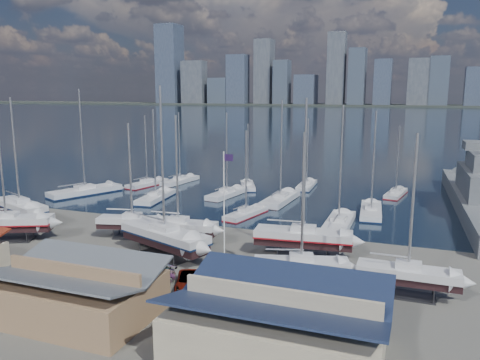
% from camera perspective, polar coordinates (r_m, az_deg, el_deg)
% --- Properties ---
extents(ground, '(1400.00, 1400.00, 0.00)m').
position_cam_1_polar(ground, '(51.45, -7.89, -8.43)').
color(ground, '#605E59').
rests_on(ground, ground).
extents(water, '(1400.00, 600.00, 0.40)m').
position_cam_1_polar(water, '(353.91, 16.65, 7.43)').
color(water, '#1B3040').
rests_on(water, ground).
extents(far_shore, '(1400.00, 80.00, 2.20)m').
position_cam_1_polar(far_shore, '(613.39, 18.33, 8.62)').
color(far_shore, '#2D332D').
rests_on(far_shore, ground).
extents(skyline, '(639.14, 43.80, 107.69)m').
position_cam_1_polar(skyline, '(607.72, 17.77, 12.22)').
color(skyline, '#475166').
rests_on(skyline, far_shore).
extents(shed_grey, '(12.60, 8.40, 4.17)m').
position_cam_1_polar(shed_grey, '(38.32, -19.57, -12.35)').
color(shed_grey, '#8C6B4C').
rests_on(shed_grey, ground).
extents(shed_blue, '(13.65, 9.45, 4.71)m').
position_cam_1_polar(shed_blue, '(31.17, 4.74, -16.68)').
color(shed_blue, '#BFB293').
rests_on(shed_blue, ground).
extents(sailboat_cradle_0, '(10.35, 6.13, 16.15)m').
position_cam_1_polar(sailboat_cradle_0, '(67.12, -25.25, -3.01)').
color(sailboat_cradle_0, '#2D2D33').
rests_on(sailboat_cradle_0, ground).
extents(sailboat_cradle_1, '(10.37, 6.74, 16.30)m').
position_cam_1_polar(sailboat_cradle_1, '(59.78, -26.58, -4.69)').
color(sailboat_cradle_1, '#2D2D33').
rests_on(sailboat_cradle_1, ground).
extents(sailboat_cradle_2, '(8.35, 4.07, 13.35)m').
position_cam_1_polar(sailboat_cradle_2, '(55.90, -12.98, -4.98)').
color(sailboat_cradle_2, '#2D2D33').
rests_on(sailboat_cradle_2, ground).
extents(sailboat_cradle_3, '(11.21, 6.62, 17.40)m').
position_cam_1_polar(sailboat_cradle_3, '(49.03, -9.18, -6.80)').
color(sailboat_cradle_3, '#2D2D33').
rests_on(sailboat_cradle_3, ground).
extents(sailboat_cradle_4, '(8.85, 3.04, 14.33)m').
position_cam_1_polar(sailboat_cradle_4, '(52.92, -7.53, -5.62)').
color(sailboat_cradle_4, '#2D2D33').
rests_on(sailboat_cradle_4, ground).
extents(sailboat_cradle_5, '(8.55, 4.62, 13.51)m').
position_cam_1_polar(sailboat_cradle_5, '(41.44, 7.48, -10.34)').
color(sailboat_cradle_5, '#2D2D33').
rests_on(sailboat_cradle_5, ground).
extents(sailboat_cradle_6, '(10.27, 3.87, 16.20)m').
position_cam_1_polar(sailboat_cradle_6, '(48.84, 7.71, -6.90)').
color(sailboat_cradle_6, '#2D2D33').
rests_on(sailboat_cradle_6, ground).
extents(sailboat_cradle_7, '(8.21, 2.34, 13.58)m').
position_cam_1_polar(sailboat_cradle_7, '(41.71, 19.79, -10.75)').
color(sailboat_cradle_7, '#2D2D33').
rests_on(sailboat_cradle_7, ground).
extents(sailboat_moored_0, '(8.09, 12.43, 18.11)m').
position_cam_1_polar(sailboat_moored_0, '(81.83, -18.35, -1.49)').
color(sailboat_moored_0, black).
rests_on(sailboat_moored_0, water).
extents(sailboat_moored_1, '(4.32, 9.27, 13.37)m').
position_cam_1_polar(sailboat_moored_1, '(86.44, -11.23, -0.53)').
color(sailboat_moored_1, black).
rests_on(sailboat_moored_1, water).
extents(sailboat_moored_2, '(3.90, 9.41, 13.79)m').
position_cam_1_polar(sailboat_moored_2, '(88.33, -7.30, -0.16)').
color(sailboat_moored_2, black).
rests_on(sailboat_moored_2, water).
extents(sailboat_moored_3, '(3.80, 10.20, 14.89)m').
position_cam_1_polar(sailboat_moored_3, '(74.90, -10.22, -2.21)').
color(sailboat_moored_3, black).
rests_on(sailboat_moored_3, water).
extents(sailboat_moored_4, '(4.14, 9.74, 14.24)m').
position_cam_1_polar(sailboat_moored_4, '(76.31, -1.60, -1.79)').
color(sailboat_moored_4, black).
rests_on(sailboat_moored_4, water).
extents(sailboat_moored_5, '(5.16, 8.20, 11.90)m').
position_cam_1_polar(sailboat_moored_5, '(82.91, 0.96, -0.80)').
color(sailboat_moored_5, black).
rests_on(sailboat_moored_5, water).
extents(sailboat_moored_6, '(4.17, 8.57, 12.34)m').
position_cam_1_polar(sailboat_moored_6, '(64.13, 0.74, -4.20)').
color(sailboat_moored_6, black).
rests_on(sailboat_moored_6, water).
extents(sailboat_moored_7, '(3.71, 10.99, 16.34)m').
position_cam_1_polar(sailboat_moored_7, '(72.52, 4.96, -2.48)').
color(sailboat_moored_7, black).
rests_on(sailboat_moored_7, water).
extents(sailboat_moored_8, '(2.72, 8.71, 12.90)m').
position_cam_1_polar(sailboat_moored_8, '(84.10, 8.13, -0.74)').
color(sailboat_moored_8, black).
rests_on(sailboat_moored_8, water).
extents(sailboat_moored_9, '(2.98, 10.56, 15.93)m').
position_cam_1_polar(sailboat_moored_9, '(60.26, 11.93, -5.39)').
color(sailboat_moored_9, black).
rests_on(sailboat_moored_9, water).
extents(sailboat_moored_10, '(3.55, 10.21, 14.99)m').
position_cam_1_polar(sailboat_moored_10, '(67.63, 15.67, -3.82)').
color(sailboat_moored_10, black).
rests_on(sailboat_moored_10, water).
extents(sailboat_moored_11, '(3.64, 8.32, 12.03)m').
position_cam_1_polar(sailboat_moored_11, '(80.83, 18.46, -1.65)').
color(sailboat_moored_11, black).
rests_on(sailboat_moored_11, water).
extents(car_a, '(1.87, 3.91, 1.29)m').
position_cam_1_polar(car_a, '(47.12, -17.95, -9.84)').
color(car_a, gray).
rests_on(car_a, ground).
extents(car_b, '(4.83, 2.76, 1.51)m').
position_cam_1_polar(car_b, '(47.70, -18.13, -9.47)').
color(car_b, gray).
rests_on(car_b, ground).
extents(car_c, '(3.64, 5.07, 1.28)m').
position_cam_1_polar(car_c, '(41.62, -6.27, -12.15)').
color(car_c, gray).
rests_on(car_c, ground).
extents(car_d, '(3.57, 5.50, 1.48)m').
position_cam_1_polar(car_d, '(42.05, -11.00, -11.89)').
color(car_d, gray).
rests_on(car_d, ground).
extents(flagpole, '(0.99, 0.12, 11.20)m').
position_cam_1_polar(flagpole, '(45.24, -1.87, -2.55)').
color(flagpole, white).
rests_on(flagpole, ground).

